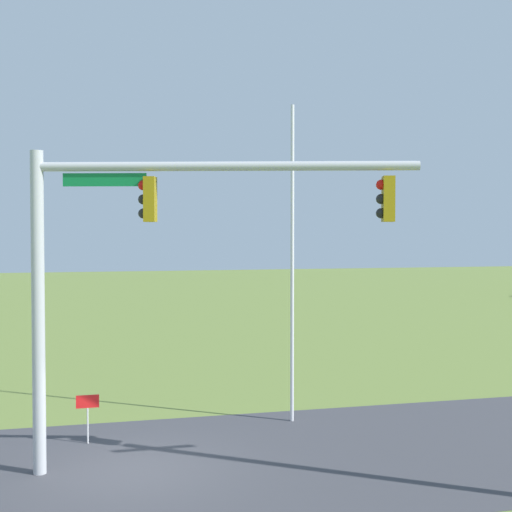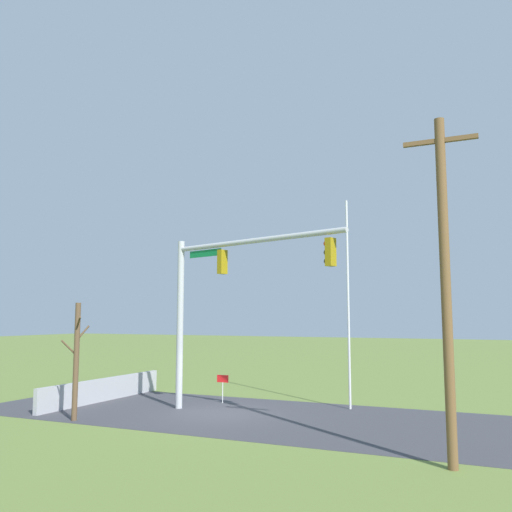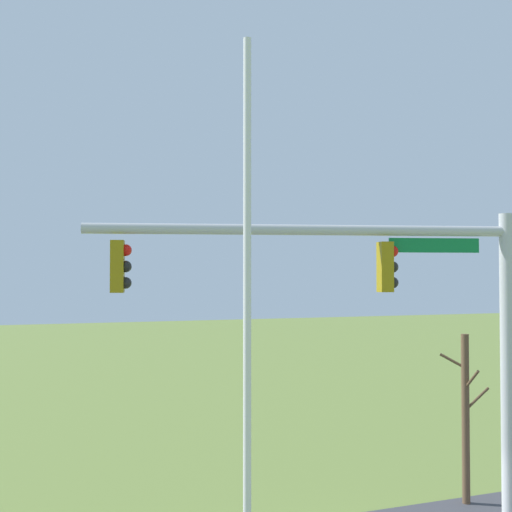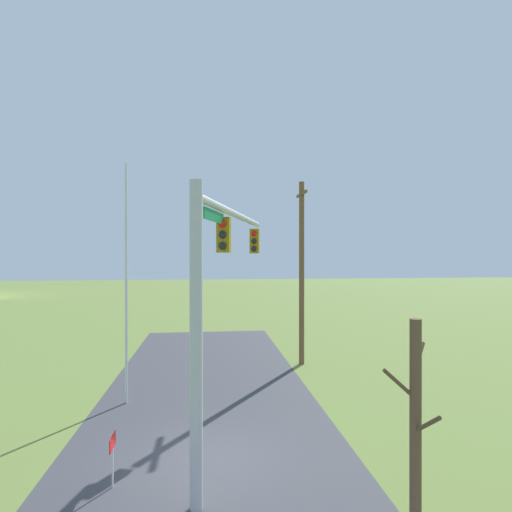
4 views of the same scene
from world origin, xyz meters
name	(u,v)px [view 1 (image 1 of 4)]	position (x,y,z in m)	size (l,w,h in m)	color
ground_plane	(137,470)	(0.00, 0.00, 0.00)	(160.00, 160.00, 0.00)	olive
road_surface	(309,455)	(-4.00, 0.00, 0.01)	(28.00, 8.00, 0.01)	#3D3D42
signal_mast	(140,246)	(-0.07, 0.37, 4.96)	(7.99, 2.49, 7.00)	#B2B5BA
flagpole	(292,264)	(-4.49, -2.95, 4.37)	(0.10, 0.10, 8.74)	silver
open_sign	(88,408)	(1.03, -2.19, 0.91)	(0.56, 0.04, 1.22)	silver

